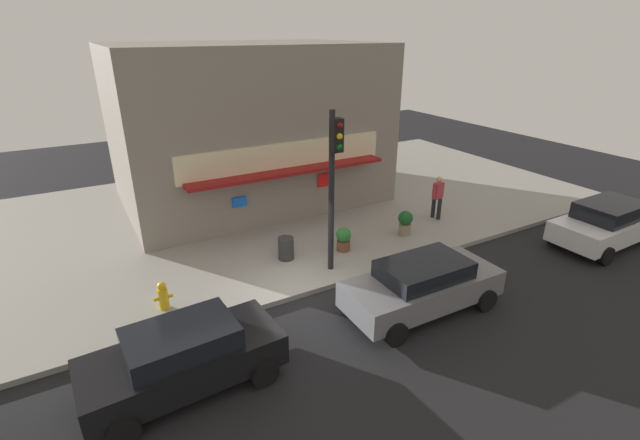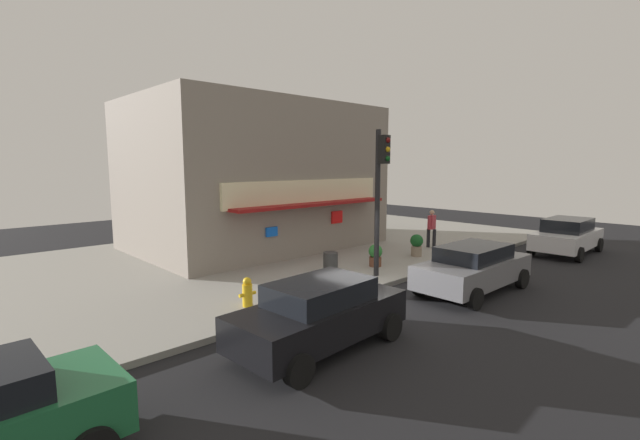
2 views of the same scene
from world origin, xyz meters
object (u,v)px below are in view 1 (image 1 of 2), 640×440
pedestrian (438,196)px  parked_car_grey (422,285)px  potted_plant_by_window (344,238)px  parked_car_black (184,357)px  fire_hydrant (163,296)px  parked_car_white (607,223)px  potted_plant_by_doorway (405,222)px  traffic_light (334,173)px  trash_can (286,248)px

pedestrian → parked_car_grey: pedestrian is taller
potted_plant_by_window → parked_car_black: parked_car_black is taller
fire_hydrant → parked_car_grey: 7.12m
parked_car_white → potted_plant_by_doorway: bearing=146.9°
pedestrian → traffic_light: bearing=-164.8°
parked_car_black → pedestrian: bearing=20.7°
traffic_light → pedestrian: (5.86, 1.59, -2.26)m
traffic_light → potted_plant_by_doorway: bearing=14.5°
trash_can → parked_car_white: parked_car_white is taller
parked_car_black → parked_car_white: bearing=-1.2°
fire_hydrant → potted_plant_by_doorway: 8.89m
trash_can → pedestrian: (6.81, 0.17, 0.59)m
potted_plant_by_doorway → parked_car_grey: size_ratio=0.21×
trash_can → potted_plant_by_doorway: bearing=-5.4°
fire_hydrant → pedestrian: (10.99, 1.14, 0.58)m
traffic_light → potted_plant_by_window: (1.05, 1.00, -2.79)m
fire_hydrant → potted_plant_by_window: 6.21m
potted_plant_by_doorway → parked_car_black: 9.74m
potted_plant_by_window → parked_car_white: (8.74, -3.97, 0.22)m
fire_hydrant → pedestrian: size_ratio=0.46×
traffic_light → fire_hydrant: 5.89m
fire_hydrant → potted_plant_by_doorway: (8.88, 0.53, 0.11)m
potted_plant_by_doorway → parked_car_grey: parked_car_grey is taller
trash_can → potted_plant_by_doorway: potted_plant_by_doorway is taller
trash_can → pedestrian: 6.84m
potted_plant_by_doorway → parked_car_black: size_ratio=0.22×
parked_car_grey → parked_car_black: bearing=177.7°
fire_hydrant → parked_car_white: size_ratio=0.18×
pedestrian → parked_car_white: pedestrian is taller
trash_can → parked_car_white: size_ratio=0.17×
pedestrian → potted_plant_by_doorway: (-2.12, -0.62, -0.47)m
fire_hydrant → parked_car_grey: bearing=-28.0°
pedestrian → potted_plant_by_doorway: 2.25m
parked_car_grey → parked_car_white: bearing=-0.5°
potted_plant_by_doorway → traffic_light: bearing=-165.5°
potted_plant_by_doorway → trash_can: bearing=174.6°
trash_can → potted_plant_by_doorway: (4.70, -0.45, 0.12)m
fire_hydrant → parked_car_black: bearing=-93.2°
trash_can → potted_plant_by_doorway: 4.72m
pedestrian → parked_car_grey: size_ratio=0.39×
pedestrian → parked_car_black: (-11.16, -4.23, -0.33)m
potted_plant_by_window → parked_car_grey: size_ratio=0.19×
traffic_light → fire_hydrant: bearing=175.1°
parked_car_white → parked_car_black: bearing=178.8°
fire_hydrant → pedestrian: 11.07m
parked_car_grey → parked_car_white: parked_car_white is taller
trash_can → parked_car_black: 5.96m
parked_car_black → fire_hydrant: bearing=86.8°
trash_can → parked_car_grey: (2.10, -4.31, 0.25)m
trash_can → parked_car_white: (10.75, -4.38, 0.28)m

